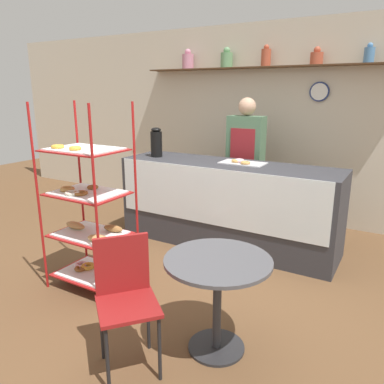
% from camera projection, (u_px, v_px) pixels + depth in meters
% --- Properties ---
extents(ground_plane, '(14.00, 14.00, 0.00)m').
position_uv_depth(ground_plane, '(168.00, 290.00, 3.49)').
color(ground_plane, brown).
extents(back_wall, '(10.00, 0.30, 2.70)m').
position_uv_depth(back_wall, '(268.00, 122.00, 5.29)').
color(back_wall, beige).
rests_on(back_wall, ground_plane).
extents(display_counter, '(2.58, 0.72, 0.99)m').
position_uv_depth(display_counter, '(227.00, 204.00, 4.42)').
color(display_counter, '#333338').
rests_on(display_counter, ground_plane).
extents(pastry_rack, '(0.72, 0.53, 1.71)m').
position_uv_depth(pastry_rack, '(88.00, 214.00, 3.40)').
color(pastry_rack, '#A51919').
rests_on(pastry_rack, ground_plane).
extents(person_worker, '(0.46, 0.23, 1.72)m').
position_uv_depth(person_worker, '(245.00, 159.00, 4.84)').
color(person_worker, '#282833').
rests_on(person_worker, ground_plane).
extents(cafe_table, '(0.74, 0.74, 0.70)m').
position_uv_depth(cafe_table, '(218.00, 282.00, 2.57)').
color(cafe_table, '#262628').
rests_on(cafe_table, ground_plane).
extents(cafe_chair, '(0.54, 0.54, 0.88)m').
position_uv_depth(cafe_chair, '(125.00, 289.00, 2.44)').
color(cafe_chair, black).
rests_on(cafe_chair, ground_plane).
extents(coffee_carafe, '(0.14, 0.14, 0.37)m').
position_uv_depth(coffee_carafe, '(156.00, 142.00, 4.67)').
color(coffee_carafe, black).
rests_on(coffee_carafe, display_counter).
extents(donut_tray_counter, '(0.51, 0.29, 0.05)m').
position_uv_depth(donut_tray_counter, '(242.00, 162.00, 4.26)').
color(donut_tray_counter, silver).
rests_on(donut_tray_counter, display_counter).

